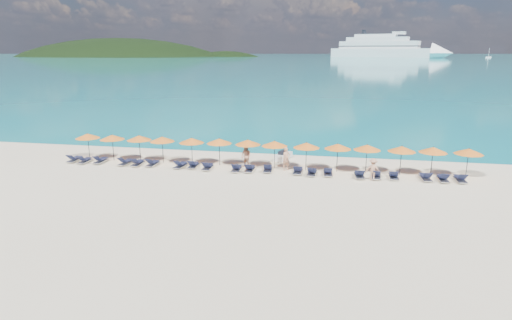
# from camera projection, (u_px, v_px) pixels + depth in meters

# --- Properties ---
(ground) EXTENTS (1400.00, 1400.00, 0.00)m
(ground) POSITION_uv_depth(u_px,v_px,m) (248.00, 187.00, 29.47)
(ground) COLOR beige
(sea) EXTENTS (1600.00, 1300.00, 0.01)m
(sea) POSITION_uv_depth(u_px,v_px,m) (337.00, 56.00, 657.00)
(sea) COLOR #1FA9B2
(sea) RESTS_ON ground
(headland_main) EXTENTS (374.00, 242.00, 126.50)m
(headland_main) POSITION_uv_depth(u_px,v_px,m) (120.00, 84.00, 607.29)
(headland_main) COLOR black
(headland_main) RESTS_ON ground
(headland_small) EXTENTS (162.00, 126.00, 85.50)m
(headland_small) POSITION_uv_depth(u_px,v_px,m) (226.00, 82.00, 598.11)
(headland_small) COLOR black
(headland_small) RESTS_ON ground
(cruise_ship) EXTENTS (143.38, 68.93, 40.05)m
(cruise_ship) POSITION_uv_depth(u_px,v_px,m) (391.00, 49.00, 523.06)
(cruise_ship) COLOR white
(cruise_ship) RESTS_ON ground
(sailboat_near) EXTENTS (5.91, 1.97, 10.83)m
(sailboat_near) POSITION_uv_depth(u_px,v_px,m) (488.00, 57.00, 502.43)
(sailboat_near) COLOR white
(sailboat_near) RESTS_ON ground
(jetski) EXTENTS (1.42, 2.33, 0.78)m
(jetski) POSITION_uv_depth(u_px,v_px,m) (283.00, 156.00, 36.95)
(jetski) COLOR white
(jetski) RESTS_ON ground
(beachgoer_a) EXTENTS (0.80, 0.77, 1.84)m
(beachgoer_a) POSITION_uv_depth(u_px,v_px,m) (286.00, 159.00, 33.50)
(beachgoer_a) COLOR tan
(beachgoer_a) RESTS_ON ground
(beachgoer_b) EXTENTS (1.06, 0.92, 1.88)m
(beachgoer_b) POSITION_uv_depth(u_px,v_px,m) (246.00, 156.00, 34.16)
(beachgoer_b) COLOR tan
(beachgoer_b) RESTS_ON ground
(beachgoer_c) EXTENTS (1.10, 0.63, 1.62)m
(beachgoer_c) POSITION_uv_depth(u_px,v_px,m) (373.00, 169.00, 30.99)
(beachgoer_c) COLOR tan
(beachgoer_c) RESTS_ON ground
(umbrella_0) EXTENTS (2.10, 2.10, 2.28)m
(umbrella_0) POSITION_uv_depth(u_px,v_px,m) (88.00, 136.00, 36.80)
(umbrella_0) COLOR black
(umbrella_0) RESTS_ON ground
(umbrella_1) EXTENTS (2.10, 2.10, 2.28)m
(umbrella_1) POSITION_uv_depth(u_px,v_px,m) (112.00, 137.00, 36.26)
(umbrella_1) COLOR black
(umbrella_1) RESTS_ON ground
(umbrella_2) EXTENTS (2.10, 2.10, 2.28)m
(umbrella_2) POSITION_uv_depth(u_px,v_px,m) (139.00, 138.00, 35.99)
(umbrella_2) COLOR black
(umbrella_2) RESTS_ON ground
(umbrella_3) EXTENTS (2.10, 2.10, 2.28)m
(umbrella_3) POSITION_uv_depth(u_px,v_px,m) (162.00, 139.00, 35.48)
(umbrella_3) COLOR black
(umbrella_3) RESTS_ON ground
(umbrella_4) EXTENTS (2.10, 2.10, 2.28)m
(umbrella_4) POSITION_uv_depth(u_px,v_px,m) (192.00, 140.00, 34.97)
(umbrella_4) COLOR black
(umbrella_4) RESTS_ON ground
(umbrella_5) EXTENTS (2.10, 2.10, 2.28)m
(umbrella_5) POSITION_uv_depth(u_px,v_px,m) (219.00, 141.00, 34.73)
(umbrella_5) COLOR black
(umbrella_5) RESTS_ON ground
(umbrella_6) EXTENTS (2.10, 2.10, 2.28)m
(umbrella_6) POSITION_uv_depth(u_px,v_px,m) (248.00, 142.00, 34.30)
(umbrella_6) COLOR black
(umbrella_6) RESTS_ON ground
(umbrella_7) EXTENTS (2.10, 2.10, 2.28)m
(umbrella_7) POSITION_uv_depth(u_px,v_px,m) (275.00, 144.00, 33.78)
(umbrella_7) COLOR black
(umbrella_7) RESTS_ON ground
(umbrella_8) EXTENTS (2.10, 2.10, 2.28)m
(umbrella_8) POSITION_uv_depth(u_px,v_px,m) (306.00, 145.00, 33.21)
(umbrella_8) COLOR black
(umbrella_8) RESTS_ON ground
(umbrella_9) EXTENTS (2.10, 2.10, 2.28)m
(umbrella_9) POSITION_uv_depth(u_px,v_px,m) (338.00, 146.00, 32.83)
(umbrella_9) COLOR black
(umbrella_9) RESTS_ON ground
(umbrella_10) EXTENTS (2.10, 2.10, 2.28)m
(umbrella_10) POSITION_uv_depth(u_px,v_px,m) (367.00, 147.00, 32.48)
(umbrella_10) COLOR black
(umbrella_10) RESTS_ON ground
(umbrella_11) EXTENTS (2.10, 2.10, 2.28)m
(umbrella_11) POSITION_uv_depth(u_px,v_px,m) (402.00, 149.00, 31.99)
(umbrella_11) COLOR black
(umbrella_11) RESTS_ON ground
(umbrella_12) EXTENTS (2.10, 2.10, 2.28)m
(umbrella_12) POSITION_uv_depth(u_px,v_px,m) (433.00, 150.00, 31.68)
(umbrella_12) COLOR black
(umbrella_12) RESTS_ON ground
(umbrella_13) EXTENTS (2.10, 2.10, 2.28)m
(umbrella_13) POSITION_uv_depth(u_px,v_px,m) (469.00, 151.00, 31.21)
(umbrella_13) COLOR black
(umbrella_13) RESTS_ON ground
(lounger_0) EXTENTS (0.68, 1.72, 0.66)m
(lounger_0) POSITION_uv_depth(u_px,v_px,m) (74.00, 159.00, 36.24)
(lounger_0) COLOR silver
(lounger_0) RESTS_ON ground
(lounger_1) EXTENTS (0.72, 1.73, 0.66)m
(lounger_1) POSITION_uv_depth(u_px,v_px,m) (85.00, 160.00, 35.80)
(lounger_1) COLOR silver
(lounger_1) RESTS_ON ground
(lounger_2) EXTENTS (0.63, 1.70, 0.66)m
(lounger_2) POSITION_uv_depth(u_px,v_px,m) (101.00, 160.00, 35.81)
(lounger_2) COLOR silver
(lounger_2) RESTS_ON ground
(lounger_3) EXTENTS (0.79, 1.75, 0.66)m
(lounger_3) POSITION_uv_depth(u_px,v_px,m) (126.00, 162.00, 35.25)
(lounger_3) COLOR silver
(lounger_3) RESTS_ON ground
(lounger_4) EXTENTS (0.68, 1.72, 0.66)m
(lounger_4) POSITION_uv_depth(u_px,v_px,m) (138.00, 163.00, 35.01)
(lounger_4) COLOR silver
(lounger_4) RESTS_ON ground
(lounger_5) EXTENTS (0.68, 1.72, 0.66)m
(lounger_5) POSITION_uv_depth(u_px,v_px,m) (153.00, 163.00, 34.89)
(lounger_5) COLOR silver
(lounger_5) RESTS_ON ground
(lounger_6) EXTENTS (0.78, 1.75, 0.66)m
(lounger_6) POSITION_uv_depth(u_px,v_px,m) (181.00, 165.00, 34.38)
(lounger_6) COLOR silver
(lounger_6) RESTS_ON ground
(lounger_7) EXTENTS (0.73, 1.74, 0.66)m
(lounger_7) POSITION_uv_depth(u_px,v_px,m) (193.00, 165.00, 34.34)
(lounger_7) COLOR silver
(lounger_7) RESTS_ON ground
(lounger_8) EXTENTS (0.68, 1.72, 0.66)m
(lounger_8) POSITION_uv_depth(u_px,v_px,m) (208.00, 166.00, 33.89)
(lounger_8) COLOR silver
(lounger_8) RESTS_ON ground
(lounger_9) EXTENTS (0.69, 1.72, 0.66)m
(lounger_9) POSITION_uv_depth(u_px,v_px,m) (237.00, 168.00, 33.39)
(lounger_9) COLOR silver
(lounger_9) RESTS_ON ground
(lounger_10) EXTENTS (0.62, 1.70, 0.66)m
(lounger_10) POSITION_uv_depth(u_px,v_px,m) (250.00, 168.00, 33.32)
(lounger_10) COLOR silver
(lounger_10) RESTS_ON ground
(lounger_11) EXTENTS (0.77, 1.75, 0.66)m
(lounger_11) POSITION_uv_depth(u_px,v_px,m) (268.00, 169.00, 33.29)
(lounger_11) COLOR silver
(lounger_11) RESTS_ON ground
(lounger_12) EXTENTS (0.66, 1.71, 0.66)m
(lounger_12) POSITION_uv_depth(u_px,v_px,m) (298.00, 170.00, 32.78)
(lounger_12) COLOR silver
(lounger_12) RESTS_ON ground
(lounger_13) EXTENTS (0.70, 1.73, 0.66)m
(lounger_13) POSITION_uv_depth(u_px,v_px,m) (312.00, 172.00, 32.36)
(lounger_13) COLOR silver
(lounger_13) RESTS_ON ground
(lounger_14) EXTENTS (0.74, 1.74, 0.66)m
(lounger_14) POSITION_uv_depth(u_px,v_px,m) (328.00, 172.00, 32.33)
(lounger_14) COLOR silver
(lounger_14) RESTS_ON ground
(lounger_15) EXTENTS (0.77, 1.75, 0.66)m
(lounger_15) POSITION_uv_depth(u_px,v_px,m) (359.00, 175.00, 31.70)
(lounger_15) COLOR silver
(lounger_15) RESTS_ON ground
(lounger_16) EXTENTS (0.73, 1.74, 0.66)m
(lounger_16) POSITION_uv_depth(u_px,v_px,m) (376.00, 175.00, 31.56)
(lounger_16) COLOR silver
(lounger_16) RESTS_ON ground
(lounger_17) EXTENTS (0.65, 1.71, 0.66)m
(lounger_17) POSITION_uv_depth(u_px,v_px,m) (394.00, 176.00, 31.44)
(lounger_17) COLOR silver
(lounger_17) RESTS_ON ground
(lounger_18) EXTENTS (0.76, 1.74, 0.66)m
(lounger_18) POSITION_uv_depth(u_px,v_px,m) (426.00, 177.00, 31.07)
(lounger_18) COLOR silver
(lounger_18) RESTS_ON ground
(lounger_19) EXTENTS (0.64, 1.71, 0.66)m
(lounger_19) POSITION_uv_depth(u_px,v_px,m) (443.00, 178.00, 30.82)
(lounger_19) COLOR silver
(lounger_19) RESTS_ON ground
(lounger_20) EXTENTS (0.65, 1.71, 0.66)m
(lounger_20) POSITION_uv_depth(u_px,v_px,m) (460.00, 179.00, 30.71)
(lounger_20) COLOR silver
(lounger_20) RESTS_ON ground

